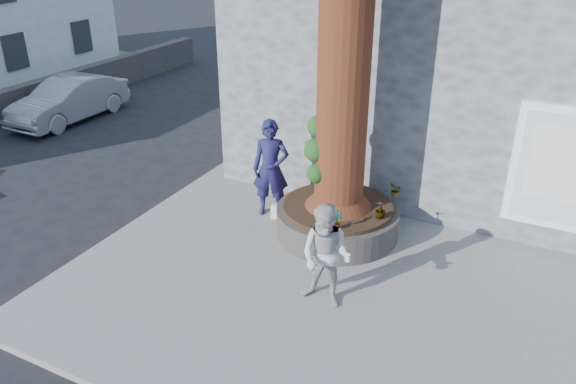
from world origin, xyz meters
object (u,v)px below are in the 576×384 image
at_px(man, 271,169).
at_px(woman, 326,256).
at_px(car_silver, 69,100).
at_px(planter, 337,219).

bearing_deg(man, woman, -64.91).
distance_m(man, woman, 3.09).
height_order(woman, car_silver, woman).
xyz_separation_m(man, car_silver, (-8.37, 2.79, -0.47)).
relative_size(man, car_silver, 0.51).
xyz_separation_m(planter, woman, (0.64, -2.08, 0.55)).
bearing_deg(woman, car_silver, 155.59).
bearing_deg(planter, woman, -72.95).
xyz_separation_m(man, woman, (2.13, -2.23, -0.15)).
bearing_deg(car_silver, woman, -25.61).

